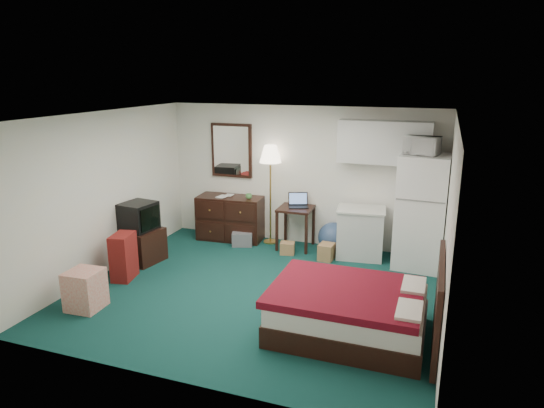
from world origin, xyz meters
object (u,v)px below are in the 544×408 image
at_px(floor_lamp, 270,195).
at_px(desk, 296,228).
at_px(dresser, 231,218).
at_px(bed, 349,311).
at_px(tv_stand, 143,245).
at_px(suitcase, 124,257).
at_px(kitchen_counter, 360,234).
at_px(fridge, 422,212).

relative_size(floor_lamp, desk, 2.42).
height_order(dresser, bed, dresser).
relative_size(tv_stand, suitcase, 0.85).
distance_m(floor_lamp, tv_stand, 2.41).
relative_size(desk, suitcase, 1.05).
height_order(floor_lamp, tv_stand, floor_lamp).
bearing_deg(dresser, suitcase, -113.04).
relative_size(dresser, floor_lamp, 0.67).
xyz_separation_m(desk, kitchen_counter, (1.17, -0.07, 0.04)).
bearing_deg(bed, dresser, 135.84).
relative_size(kitchen_counter, tv_stand, 1.37).
bearing_deg(suitcase, fridge, 14.57).
distance_m(desk, suitcase, 3.00).
height_order(desk, kitchen_counter, kitchen_counter).
xyz_separation_m(kitchen_counter, bed, (0.30, -2.58, -0.13)).
bearing_deg(suitcase, floor_lamp, 44.84).
xyz_separation_m(dresser, kitchen_counter, (2.46, -0.12, -0.00)).
relative_size(bed, tv_stand, 2.94).
distance_m(dresser, suitcase, 2.36).
height_order(tv_stand, suitcase, suitcase).
xyz_separation_m(fridge, bed, (-0.67, -2.49, -0.63)).
bearing_deg(desk, suitcase, -134.67).
bearing_deg(floor_lamp, fridge, -5.82).
distance_m(kitchen_counter, bed, 2.60).
bearing_deg(dresser, kitchen_counter, -6.83).
bearing_deg(fridge, kitchen_counter, 178.60).
height_order(bed, suitcase, suitcase).
bearing_deg(floor_lamp, suitcase, -123.95).
height_order(dresser, kitchen_counter, same).
xyz_separation_m(floor_lamp, fridge, (2.65, -0.27, 0.01)).
bearing_deg(bed, suitcase, 172.74).
height_order(floor_lamp, suitcase, floor_lamp).
bearing_deg(floor_lamp, tv_stand, -136.57).
xyz_separation_m(kitchen_counter, suitcase, (-3.23, -2.11, -0.06)).
xyz_separation_m(floor_lamp, kitchen_counter, (1.69, -0.18, -0.49)).
height_order(kitchen_counter, suitcase, kitchen_counter).
height_order(floor_lamp, bed, floor_lamp).
xyz_separation_m(floor_lamp, bed, (1.98, -2.76, -0.62)).
relative_size(desk, fridge, 0.41).
relative_size(floor_lamp, kitchen_counter, 2.20).
relative_size(dresser, desk, 1.62).
height_order(dresser, suitcase, dresser).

